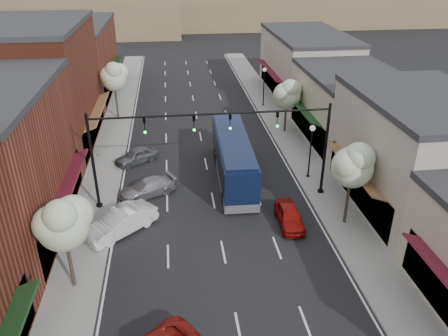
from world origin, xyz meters
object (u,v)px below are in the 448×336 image
object	(u,v)px
tree_right_far	(288,93)
parked_car_d	(136,156)
signal_mast_right	(293,138)
signal_mast_left	(128,146)
coach_bus	(233,157)
lamp_post_near	(311,143)
parked_car_c	(147,188)
tree_right_near	(354,164)
lamp_post_far	(264,80)
red_hatchback	(289,216)
tree_left_near	(63,222)
tree_left_far	(114,76)
parked_car_b	(121,222)

from	to	relation	value
tree_right_far	parked_car_d	size ratio (longest dim) A/B	1.46
signal_mast_right	signal_mast_left	distance (m)	11.24
coach_bus	parked_car_d	size ratio (longest dim) A/B	3.01
tree_right_far	lamp_post_near	xyz separation A→B (m)	(-0.55, -9.44, -0.99)
parked_car_c	tree_right_near	bearing A→B (deg)	42.24
tree_right_far	lamp_post_far	world-z (taller)	tree_right_far
tree_right_near	coach_bus	xyz separation A→B (m)	(-6.42, 7.39, -2.67)
lamp_post_far	coach_bus	size ratio (longest dim) A/B	0.40
tree_right_near	red_hatchback	xyz separation A→B (m)	(-3.70, 0.43, -3.81)
tree_left_near	parked_car_c	xyz separation A→B (m)	(3.52, 9.40, -3.61)
signal_mast_right	lamp_post_far	bearing A→B (deg)	83.78
lamp_post_far	parked_car_d	size ratio (longest dim) A/B	1.19
red_hatchback	parked_car_d	xyz separation A→B (m)	(-10.44, 10.59, -0.01)
coach_bus	signal_mast_right	bearing A→B (deg)	-40.45
lamp_post_near	signal_mast_right	bearing A→B (deg)	-131.05
tree_left_near	parked_car_d	bearing A→B (deg)	80.69
tree_right_far	lamp_post_far	distance (m)	8.13
signal_mast_right	lamp_post_near	xyz separation A→B (m)	(2.18, 2.50, -1.62)
signal_mast_left	tree_left_far	xyz separation A→B (m)	(-2.63, 17.95, -0.02)
signal_mast_left	tree_right_far	size ratio (longest dim) A/B	1.51
tree_right_far	tree_left_far	xyz separation A→B (m)	(-16.60, 6.00, 0.61)
lamp_post_far	parked_car_b	distance (m)	27.15
parked_car_d	tree_left_far	bearing A→B (deg)	157.67
lamp_post_near	red_hatchback	size ratio (longest dim) A/B	1.18
lamp_post_near	lamp_post_far	xyz separation A→B (m)	(0.00, 17.50, 0.00)
signal_mast_left	tree_left_near	bearing A→B (deg)	-108.10
tree_right_near	coach_bus	world-z (taller)	tree_right_near
coach_bus	parked_car_d	distance (m)	8.60
lamp_post_far	parked_car_b	world-z (taller)	lamp_post_far
tree_right_near	tree_left_near	size ratio (longest dim) A/B	1.05
tree_right_far	parked_car_b	size ratio (longest dim) A/B	1.13
parked_car_d	signal_mast_right	bearing A→B (deg)	23.64
signal_mast_left	tree_left_far	distance (m)	18.14
parked_car_c	parked_car_d	xyz separation A→B (m)	(-1.06, 5.62, 0.02)
signal_mast_left	parked_car_d	world-z (taller)	signal_mast_left
tree_left_near	tree_right_far	bearing A→B (deg)	50.31
lamp_post_far	parked_car_c	world-z (taller)	lamp_post_far
tree_left_far	red_hatchback	xyz separation A→B (m)	(12.90, -21.57, -3.96)
signal_mast_left	tree_left_near	world-z (taller)	signal_mast_left
tree_left_near	parked_car_b	world-z (taller)	tree_left_near
lamp_post_near	coach_bus	distance (m)	6.06
red_hatchback	parked_car_c	distance (m)	10.62
signal_mast_right	lamp_post_near	bearing A→B (deg)	48.95
lamp_post_near	lamp_post_far	size ratio (longest dim) A/B	1.00
tree_left_far	parked_car_d	bearing A→B (deg)	-77.37
parked_car_c	tree_left_far	bearing A→B (deg)	166.65
tree_right_near	lamp_post_far	bearing A→B (deg)	91.30
signal_mast_right	tree_left_near	size ratio (longest dim) A/B	1.44
tree_left_far	signal_mast_right	bearing A→B (deg)	-52.29
parked_car_d	lamp_post_far	bearing A→B (deg)	98.84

